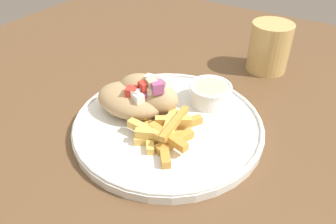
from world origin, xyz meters
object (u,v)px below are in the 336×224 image
pita_sandwich_far (148,94)px  sauce_ramekin (210,92)px  pita_sandwich_near (131,100)px  plate (168,124)px  fries_pile (165,133)px  water_glass (269,49)px

pita_sandwich_far → sauce_ramekin: (0.08, 0.07, -0.01)m
sauce_ramekin → pita_sandwich_near: bearing=-135.5°
plate → pita_sandwich_far: pita_sandwich_far is taller
fries_pile → sauce_ramekin: (0.01, 0.12, 0.01)m
sauce_ramekin → fries_pile: bearing=-95.9°
sauce_ramekin → water_glass: size_ratio=0.74×
pita_sandwich_near → pita_sandwich_far: pita_sandwich_far is taller
pita_sandwich_far → fries_pile: (0.07, -0.05, -0.02)m
fries_pile → plate: bearing=116.6°
plate → sauce_ramekin: bearing=70.3°
fries_pile → water_glass: water_glass is taller
fries_pile → pita_sandwich_near: bearing=161.6°
fries_pile → sauce_ramekin: 0.12m
water_glass → sauce_ramekin: bearing=-101.2°
pita_sandwich_far → fries_pile: 0.08m
pita_sandwich_near → pita_sandwich_far: (0.02, 0.02, 0.01)m
fries_pile → sauce_ramekin: size_ratio=1.69×
pita_sandwich_near → plate: bearing=5.0°
pita_sandwich_near → water_glass: 0.32m
pita_sandwich_near → sauce_ramekin: pita_sandwich_near is taller
sauce_ramekin → water_glass: water_glass is taller
pita_sandwich_near → sauce_ramekin: bearing=42.0°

